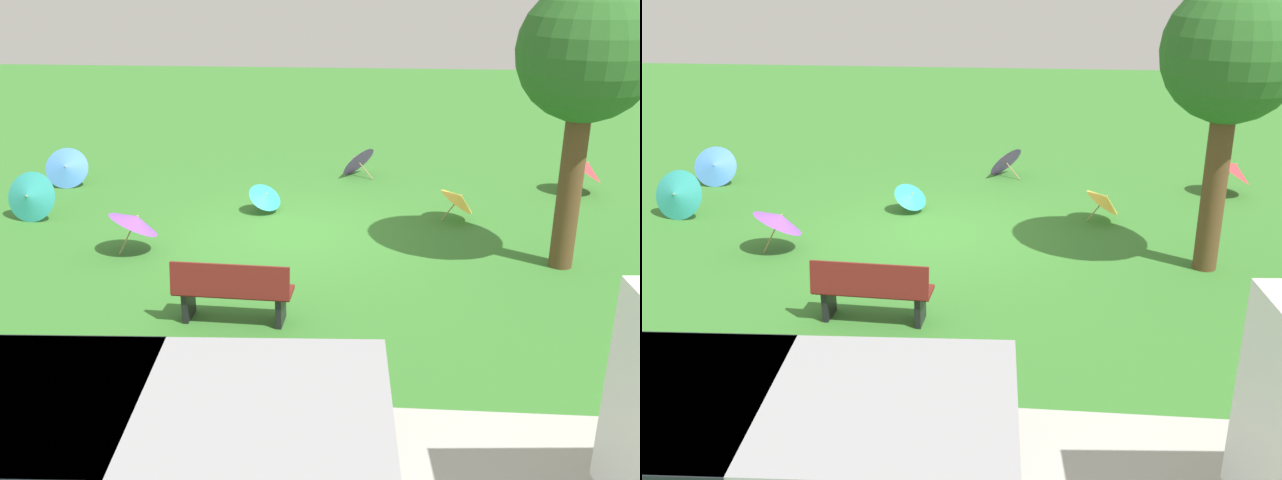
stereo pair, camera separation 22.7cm
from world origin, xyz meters
TOP-DOWN VIEW (x-y plane):
  - ground at (0.00, 0.00)m, footprint 40.00×40.00m
  - van_dark at (0.90, 7.59)m, footprint 4.69×2.32m
  - park_bench at (0.46, 3.43)m, footprint 1.62×0.56m
  - shade_tree at (-4.41, 1.12)m, footprint 2.04×2.04m
  - parasol_purple_0 at (2.52, 1.06)m, footprint 1.13×1.14m
  - parasol_red_0 at (-5.73, -2.81)m, footprint 0.95×0.99m
  - parasol_teal_0 at (0.66, -1.09)m, footprint 0.86×0.86m
  - parasol_yellow_1 at (-2.98, -0.90)m, footprint 0.69×0.73m
  - parasol_purple_1 at (-1.00, -3.72)m, footprint 1.02×1.06m
  - parasol_blue_0 at (5.13, -2.46)m, footprint 0.97×0.94m
  - parasol_teal_1 at (4.97, -0.32)m, footprint 0.99×0.87m

SIDE VIEW (x-z plane):
  - ground at x=0.00m, z-range 0.00..0.00m
  - parasol_teal_0 at x=0.66m, z-range 0.05..0.62m
  - parasol_purple_1 at x=-1.00m, z-range 0.00..0.75m
  - parasol_blue_0 at x=5.13m, z-range 0.00..0.84m
  - parasol_yellow_1 at x=-2.98m, z-range 0.08..0.78m
  - park_bench at x=0.46m, z-range 0.01..0.92m
  - parasol_teal_1 at x=4.97m, z-range 0.00..0.94m
  - parasol_purple_0 at x=2.52m, z-range 0.14..0.98m
  - parasol_red_0 at x=-5.73m, z-range 0.12..1.03m
  - van_dark at x=0.90m, z-range 0.15..1.68m
  - shade_tree at x=-4.41m, z-range 1.09..5.46m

